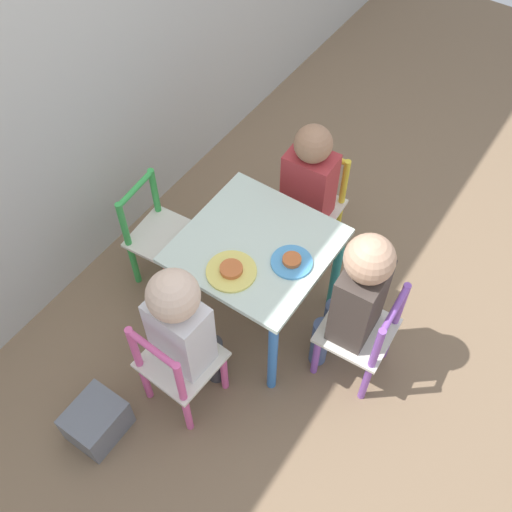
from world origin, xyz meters
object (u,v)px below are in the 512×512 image
object	(u,v)px
kids_table	(256,258)
child_right	(307,187)
chair_purple	(362,335)
chair_green	(160,237)
chair_yellow	(311,207)
child_left	(183,325)
child_front	(356,296)
chair_pink	(177,366)
plate_front	(292,261)
plate_left	(231,271)
storage_bin	(97,421)

from	to	relation	value
kids_table	child_right	world-z (taller)	child_right
chair_purple	chair_green	bearing A→B (deg)	-89.26
kids_table	chair_green	xyz separation A→B (m)	(-0.04, 0.47, -0.16)
chair_green	chair_purple	bearing A→B (deg)	-90.74
chair_yellow	child_left	world-z (taller)	child_left
kids_table	chair_purple	size ratio (longest dim) A/B	1.05
kids_table	child_left	distance (m)	0.41
chair_green	child_front	bearing A→B (deg)	-90.69
chair_green	child_left	xyz separation A→B (m)	(-0.37, -0.44, 0.21)
chair_purple	child_front	distance (m)	0.23
chair_yellow	child_front	world-z (taller)	child_front
chair_yellow	child_front	xyz separation A→B (m)	(-0.45, -0.43, 0.22)
chair_pink	plate_front	bearing A→B (deg)	-107.97
plate_left	chair_green	bearing A→B (deg)	75.86
kids_table	chair_green	world-z (taller)	chair_green
child_front	storage_bin	xyz separation A→B (m)	(-0.78, 0.61, -0.39)
chair_purple	child_front	world-z (taller)	child_front
kids_table	chair_yellow	size ratio (longest dim) A/B	1.05
chair_purple	chair_yellow	bearing A→B (deg)	-134.95
child_front	storage_bin	distance (m)	1.06
chair_pink	chair_purple	size ratio (longest dim) A/B	1.00
chair_purple	chair_yellow	xyz separation A→B (m)	(0.44, 0.49, 0.00)
child_left	child_front	distance (m)	0.61
chair_purple	plate_left	distance (m)	0.56
child_front	plate_front	bearing A→B (deg)	-88.12
kids_table	plate_front	size ratio (longest dim) A/B	3.53
kids_table	chair_pink	world-z (taller)	chair_pink
kids_table	child_left	xyz separation A→B (m)	(-0.41, 0.02, 0.05)
chair_pink	chair_green	bearing A→B (deg)	-41.09
chair_green	chair_yellow	bearing A→B (deg)	-45.70
chair_green	child_front	distance (m)	0.90
child_right	plate_left	distance (m)	0.57
plate_left	chair_pink	bearing A→B (deg)	175.17
chair_yellow	child_left	xyz separation A→B (m)	(-0.87, -0.00, 0.21)
plate_left	storage_bin	size ratio (longest dim) A/B	0.88
plate_left	storage_bin	distance (m)	0.76
child_right	child_left	bearing A→B (deg)	-93.22
kids_table	chair_yellow	xyz separation A→B (m)	(0.47, 0.03, -0.16)
chair_pink	child_left	size ratio (longest dim) A/B	0.68
chair_green	storage_bin	size ratio (longest dim) A/B	2.46
chair_pink	chair_green	distance (m)	0.61
storage_bin	chair_purple	bearing A→B (deg)	-40.49
child_left	storage_bin	world-z (taller)	child_left
chair_pink	child_right	world-z (taller)	child_right
child_front	chair_pink	bearing A→B (deg)	-44.72
child_left	child_front	xyz separation A→B (m)	(0.43, -0.43, 0.01)
chair_yellow	plate_front	xyz separation A→B (m)	(-0.47, -0.18, 0.25)
chair_yellow	plate_front	size ratio (longest dim) A/B	3.37
chair_purple	storage_bin	xyz separation A→B (m)	(-0.78, 0.67, -0.17)
child_left	chair_purple	bearing A→B (deg)	-135.30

